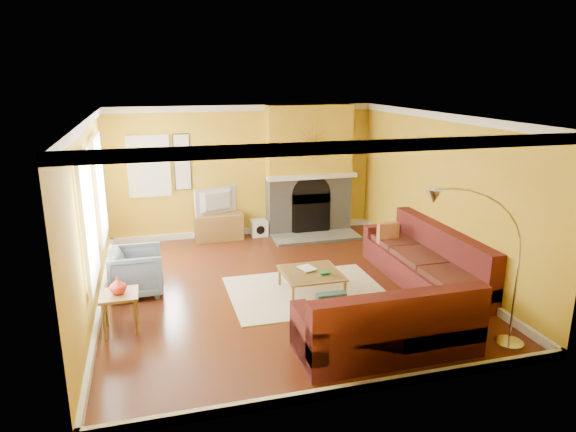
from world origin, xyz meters
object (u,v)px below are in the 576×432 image
object	(u,v)px
sectional_sofa	(373,272)
side_table	(120,312)
armchair	(137,272)
coffee_table	(311,282)
media_console	(219,227)
arc_lamp	(478,273)

from	to	relation	value
sectional_sofa	side_table	bearing A→B (deg)	180.00
armchair	coffee_table	bearing A→B (deg)	-105.07
coffee_table	media_console	world-z (taller)	media_console
coffee_table	media_console	xyz separation A→B (m)	(-1.00, 3.10, 0.09)
media_console	side_table	xyz separation A→B (m)	(-1.80, -3.60, -0.00)
coffee_table	side_table	bearing A→B (deg)	-169.88
media_console	side_table	bearing A→B (deg)	-116.57
media_console	arc_lamp	size ratio (longest dim) A/B	0.47
coffee_table	side_table	size ratio (longest dim) A/B	1.67
sectional_sofa	coffee_table	xyz separation A→B (m)	(-0.80, 0.50, -0.27)
arc_lamp	side_table	bearing A→B (deg)	157.66
sectional_sofa	media_console	distance (m)	4.03
sectional_sofa	armchair	xyz separation A→B (m)	(-3.40, 1.20, -0.09)
sectional_sofa	media_console	xyz separation A→B (m)	(-1.80, 3.60, -0.18)
media_console	armchair	xyz separation A→B (m)	(-1.60, -2.40, 0.09)
media_console	arc_lamp	world-z (taller)	arc_lamp
coffee_table	side_table	xyz separation A→B (m)	(-2.80, -0.50, 0.09)
media_console	armchair	bearing A→B (deg)	-123.69
armchair	media_console	bearing A→B (deg)	-33.69
armchair	arc_lamp	world-z (taller)	arc_lamp
armchair	arc_lamp	distance (m)	4.94
arc_lamp	media_console	bearing A→B (deg)	113.79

